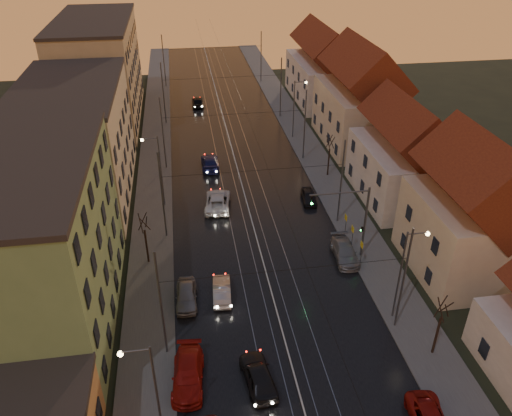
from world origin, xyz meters
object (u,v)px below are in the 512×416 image
street_lamp_1 (405,267)px  driving_car_4 (198,102)px  street_lamp_0 (150,387)px  traffic_light_mast (355,215)px  street_lamp_2 (157,165)px  driving_car_0 (258,376)px  parked_left_3 (186,295)px  driving_car_2 (218,201)px  parked_right_1 (345,252)px  street_lamp_3 (296,103)px  parked_right_2 (309,197)px  parked_left_2 (188,374)px  driving_car_3 (210,162)px  driving_car_1 (222,290)px

street_lamp_1 → driving_car_4: street_lamp_1 is taller
street_lamp_0 → traffic_light_mast: size_ratio=1.11×
street_lamp_2 → driving_car_0: bearing=-75.1°
street_lamp_0 → driving_car_4: size_ratio=1.80×
parked_left_3 → driving_car_2: bearing=77.5°
driving_car_2 → parked_right_1: size_ratio=1.15×
street_lamp_3 → parked_right_2: (-2.41, -17.58, -4.27)m
parked_left_3 → parked_right_1: 14.89m
street_lamp_3 → driving_car_2: (-12.28, -17.27, -4.12)m
street_lamp_2 → driving_car_4: (5.56, 30.86, -4.13)m
driving_car_0 → street_lamp_3: bearing=-112.8°
street_lamp_0 → parked_right_2: size_ratio=2.21×
parked_right_1 → parked_left_2: bearing=-137.9°
traffic_light_mast → driving_car_4: size_ratio=1.62×
street_lamp_1 → driving_car_0: bearing=-158.2°
street_lamp_0 → parked_left_3: (2.11, 12.22, -4.17)m
driving_car_0 → parked_right_1: size_ratio=0.94×
driving_car_0 → parked_left_3: driving_car_0 is taller
street_lamp_0 → parked_left_2: bearing=65.2°
street_lamp_0 → street_lamp_2: size_ratio=1.00×
street_lamp_1 → parked_left_3: street_lamp_1 is taller
street_lamp_2 → driving_car_3: (5.84, 8.29, -4.15)m
street_lamp_3 → driving_car_1: street_lamp_3 is taller
street_lamp_1 → parked_left_2: size_ratio=1.59×
street_lamp_1 → driving_car_1: 14.57m
street_lamp_3 → parked_left_2: street_lamp_3 is taller
traffic_light_mast → driving_car_1: (-12.11, -3.56, -3.93)m
street_lamp_1 → driving_car_4: bearing=104.0°
parked_left_2 → driving_car_0: bearing=-5.4°
driving_car_3 → parked_left_2: size_ratio=1.00×
driving_car_0 → parked_left_2: driving_car_0 is taller
street_lamp_2 → driving_car_4: size_ratio=1.80×
driving_car_0 → driving_car_4: driving_car_0 is taller
driving_car_4 → parked_left_3: bearing=87.2°
street_lamp_2 → parked_left_2: (1.93, -23.81, -4.15)m
driving_car_0 → driving_car_2: (-0.63, 23.40, -0.00)m
parked_left_2 → driving_car_3: bearing=88.2°
driving_car_0 → parked_left_2: (-4.63, 0.86, -0.04)m
street_lamp_2 → parked_left_2: street_lamp_2 is taller
driving_car_1 → driving_car_4: driving_car_4 is taller
parked_right_2 → parked_left_2: bearing=-117.0°
parked_right_2 → driving_car_3: bearing=140.2°
traffic_light_mast → driving_car_2: (-11.17, 10.74, -3.83)m
driving_car_2 → driving_car_4: size_ratio=1.24×
driving_car_4 → parked_right_2: size_ratio=1.23×
driving_car_0 → parked_right_2: bearing=-118.7°
parked_left_3 → street_lamp_2: bearing=99.9°
driving_car_1 → parked_right_2: size_ratio=1.13×
street_lamp_0 → driving_car_0: bearing=26.9°
driving_car_0 → parked_right_1: (9.96, 12.63, -0.07)m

